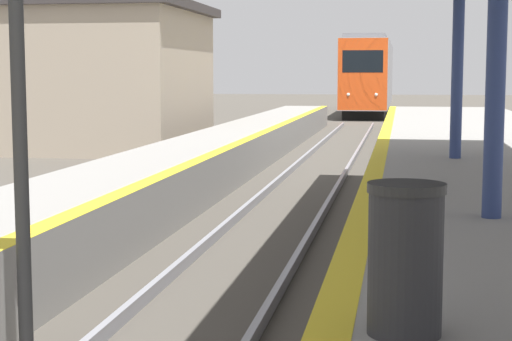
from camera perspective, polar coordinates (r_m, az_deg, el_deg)
train at (r=54.73m, az=7.56°, el=6.27°), size 2.65×18.95×4.65m
signal_near at (r=7.24m, az=-15.76°, el=10.20°), size 0.36×0.31×4.37m
trash_bin at (r=5.38m, az=9.92°, el=-5.81°), size 0.48×0.48×0.95m
station_building at (r=30.38m, az=-14.47°, el=6.12°), size 11.41×7.46×4.87m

